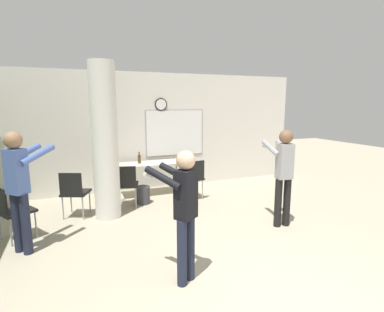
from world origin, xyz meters
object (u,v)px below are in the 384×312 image
(bottle_on_table, at_px, (139,159))
(person_playing_front, at_px, (184,207))
(chair_near_pillar, at_px, (74,191))
(chair_table_right, at_px, (193,176))
(chair_table_left, at_px, (127,183))
(chair_by_left_wall, at_px, (11,209))
(person_watching_back, at_px, (19,183))
(folding_table, at_px, (149,165))
(person_playing_side, at_px, (283,170))

(bottle_on_table, relative_size, person_playing_front, 0.17)
(chair_near_pillar, xyz_separation_m, person_playing_front, (1.16, -2.62, 0.41))
(chair_table_right, bearing_deg, chair_table_left, 179.74)
(chair_table_right, relative_size, chair_near_pillar, 1.00)
(chair_table_right, bearing_deg, chair_near_pillar, -175.24)
(chair_by_left_wall, distance_m, chair_near_pillar, 1.11)
(chair_by_left_wall, height_order, person_watching_back, person_watching_back)
(bottle_on_table, bearing_deg, chair_table_left, -119.96)
(chair_near_pillar, distance_m, person_playing_front, 2.90)
(folding_table, bearing_deg, person_watching_back, -138.88)
(chair_by_left_wall, height_order, person_playing_front, person_playing_front)
(folding_table, distance_m, person_playing_front, 3.55)
(bottle_on_table, xyz_separation_m, person_playing_side, (1.88, -2.62, 0.13))
(chair_table_right, relative_size, chair_by_left_wall, 1.00)
(chair_table_right, bearing_deg, person_playing_front, -113.78)
(chair_by_left_wall, relative_size, person_playing_side, 0.53)
(chair_table_right, height_order, chair_by_left_wall, same)
(chair_near_pillar, height_order, person_watching_back, person_watching_back)
(person_playing_side, bearing_deg, folding_table, 122.88)
(person_playing_front, bearing_deg, folding_table, 82.61)
(chair_by_left_wall, bearing_deg, folding_table, 31.72)
(folding_table, bearing_deg, chair_table_left, -133.24)
(folding_table, distance_m, chair_table_left, 0.95)
(chair_table_right, relative_size, chair_table_left, 1.00)
(folding_table, bearing_deg, bottle_on_table, 166.94)
(person_playing_side, xyz_separation_m, person_watching_back, (-3.96, 0.57, 0.04))
(chair_table_left, xyz_separation_m, chair_near_pillar, (-0.98, -0.21, 0.00))
(person_watching_back, bearing_deg, chair_by_left_wall, 114.91)
(chair_table_left, relative_size, chair_near_pillar, 1.00)
(chair_table_right, distance_m, person_watching_back, 3.39)
(person_playing_side, distance_m, person_watching_back, 4.00)
(person_playing_side, relative_size, person_watching_back, 0.96)
(chair_near_pillar, bearing_deg, person_playing_side, -27.21)
(person_playing_front, bearing_deg, person_watching_back, 140.72)
(chair_table_left, height_order, person_playing_front, person_playing_front)
(chair_table_right, distance_m, chair_table_left, 1.43)
(bottle_on_table, distance_m, person_playing_front, 3.57)
(person_playing_front, bearing_deg, bottle_on_table, 86.19)
(chair_table_right, distance_m, person_playing_front, 3.11)
(folding_table, distance_m, bottle_on_table, 0.27)
(chair_by_left_wall, height_order, person_playing_side, person_playing_side)
(folding_table, distance_m, chair_near_pillar, 1.85)
(person_playing_side, distance_m, person_playing_front, 2.32)
(bottle_on_table, bearing_deg, chair_by_left_wall, -145.04)
(chair_table_right, bearing_deg, bottle_on_table, 143.85)
(folding_table, bearing_deg, person_playing_side, -57.12)
(person_watching_back, distance_m, person_playing_front, 2.38)
(chair_table_left, relative_size, chair_by_left_wall, 1.00)
(bottle_on_table, height_order, person_playing_side, person_playing_side)
(person_playing_side, xyz_separation_m, person_playing_front, (-2.12, -0.94, -0.05))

